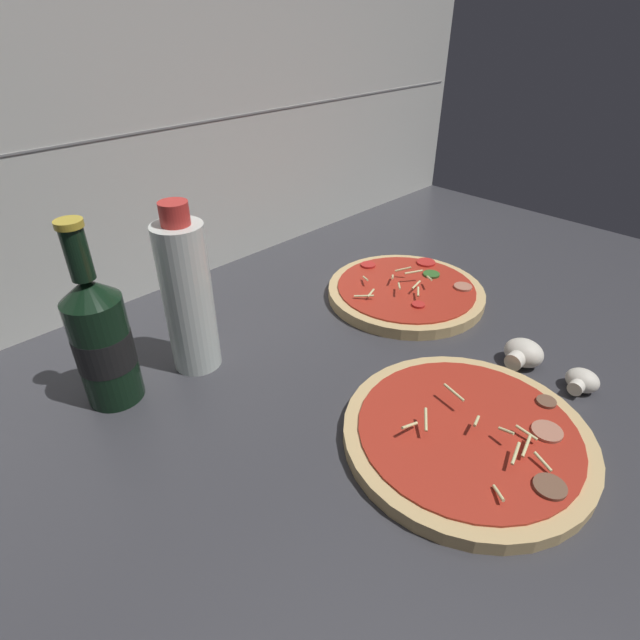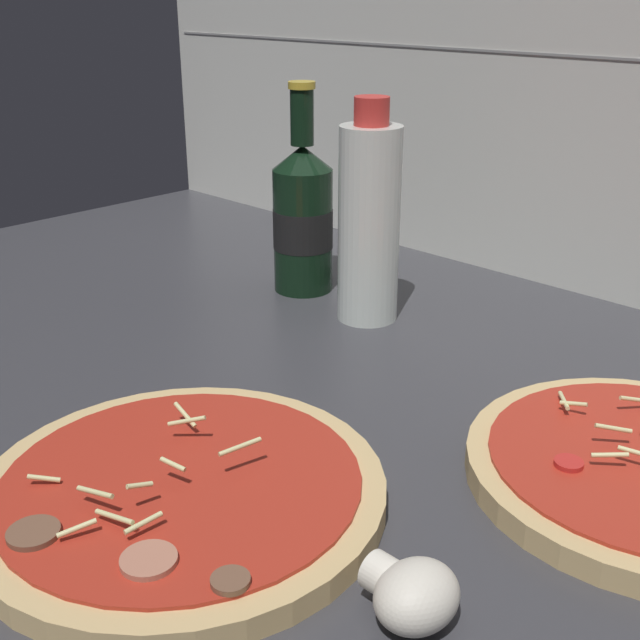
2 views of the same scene
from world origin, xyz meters
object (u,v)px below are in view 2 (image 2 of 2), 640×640
oil_bottle (369,221)px  mushroom_right (413,594)px  pizza_near (182,492)px  beer_bottle (303,217)px

oil_bottle → mushroom_right: 48.08cm
oil_bottle → pizza_near: bearing=-69.0°
beer_bottle → oil_bottle: size_ratio=1.02×
pizza_near → oil_bottle: bearing=111.0°
mushroom_right → beer_bottle: bearing=141.8°
pizza_near → mushroom_right: bearing=7.4°
beer_bottle → mushroom_right: bearing=-38.2°
beer_bottle → mushroom_right: beer_bottle is taller
mushroom_right → pizza_near: bearing=-172.6°
oil_bottle → mushroom_right: oil_bottle is taller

